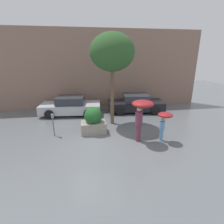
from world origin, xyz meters
TOP-DOWN VIEW (x-y plane):
  - ground_plane at (0.00, 0.00)m, footprint 40.00×40.00m
  - building_facade at (0.00, 6.50)m, footprint 18.00×0.30m
  - planter_box at (0.00, 1.33)m, footprint 1.33×0.96m
  - person_adult at (2.19, -0.05)m, footprint 1.01×1.01m
  - person_child at (3.32, -0.18)m, footprint 0.70×0.70m
  - parked_car_near at (-1.44, 4.79)m, footprint 4.31×2.33m
  - parked_car_far at (3.35, 4.75)m, footprint 4.24×2.38m
  - street_tree at (1.22, 2.54)m, footprint 2.51×2.51m
  - parking_meter at (-2.09, 1.29)m, footprint 0.14×0.14m

SIDE VIEW (x-z plane):
  - ground_plane at x=0.00m, z-range 0.00..0.00m
  - parked_car_far at x=3.35m, z-range -0.05..1.25m
  - parked_car_near at x=-1.44m, z-range -0.05..1.25m
  - planter_box at x=0.00m, z-range -0.05..1.41m
  - parking_meter at x=-2.09m, z-range 0.26..1.46m
  - person_child at x=3.32m, z-range 0.41..1.89m
  - person_adult at x=2.19m, z-range 0.58..2.67m
  - building_facade at x=0.00m, z-range 0.00..6.00m
  - street_tree at x=1.22m, z-range 1.55..6.85m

